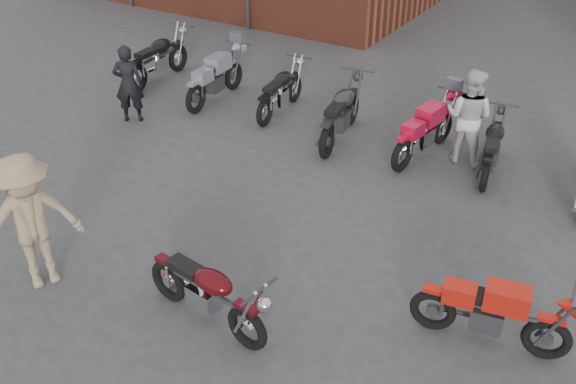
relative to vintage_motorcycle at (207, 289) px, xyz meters
The scene contains 13 objects.
ground 0.76m from the vintage_motorcycle, 78.48° to the left, with size 90.00×90.00×0.00m, color #39393C.
vintage_motorcycle is the anchor object (origin of this frame).
sportbike 3.49m from the vintage_motorcycle, 25.92° to the left, with size 1.85×0.61×1.08m, color red, non-canonical shape.
helmet 1.11m from the vintage_motorcycle, 156.77° to the left, with size 0.29×0.29×0.27m, color #AB2C12.
person_dark 6.51m from the vintage_motorcycle, 141.83° to the left, with size 0.59×0.39×1.61m, color black.
person_light 6.07m from the vintage_motorcycle, 77.33° to the left, with size 0.87×0.67×1.78m, color beige.
person_tan 2.55m from the vintage_motorcycle, 167.86° to the right, with size 1.28×0.73×1.98m, color #9E8162.
row_bike_0 8.54m from the vintage_motorcycle, 135.45° to the left, with size 2.13×0.70×1.24m, color black, non-canonical shape.
row_bike_1 7.18m from the vintage_motorcycle, 126.31° to the left, with size 2.05×0.68×1.19m, color gray, non-canonical shape.
row_bike_2 6.53m from the vintage_motorcycle, 114.19° to the left, with size 1.90×0.63×1.10m, color black, non-canonical shape.
row_bike_3 5.60m from the vintage_motorcycle, 100.42° to the left, with size 2.14×0.71×1.24m, color #262628, non-canonical shape.
row_bike_4 5.75m from the vintage_motorcycle, 83.71° to the left, with size 2.01×0.66×1.16m, color red, non-canonical shape.
row_bike_5 6.06m from the vintage_motorcycle, 72.11° to the left, with size 1.88×0.62×1.09m, color black, non-canonical shape.
Camera 1 is at (3.97, -5.19, 5.74)m, focal length 40.00 mm.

